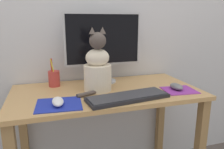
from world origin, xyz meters
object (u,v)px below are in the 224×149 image
at_px(computer_mouse_right, 176,87).
at_px(pen_cup, 54,78).
at_px(keyboard, 128,97).
at_px(cat, 98,68).
at_px(computer_mouse_left, 58,102).
at_px(monitor, 103,43).

xyz_separation_m(computer_mouse_right, pen_cup, (-0.71, 0.30, 0.03)).
distance_m(keyboard, cat, 0.26).
bearing_deg(computer_mouse_right, computer_mouse_left, -175.98).
bearing_deg(monitor, computer_mouse_right, -38.74).
height_order(monitor, cat, monitor).
xyz_separation_m(keyboard, pen_cup, (-0.37, 0.36, 0.04)).
height_order(keyboard, computer_mouse_left, computer_mouse_left).
bearing_deg(cat, pen_cup, 146.65).
height_order(computer_mouse_left, pen_cup, pen_cup).
bearing_deg(pen_cup, computer_mouse_left, -89.69).
relative_size(monitor, computer_mouse_left, 4.45).
height_order(keyboard, pen_cup, pen_cup).
distance_m(computer_mouse_right, cat, 0.49).
height_order(cat, pen_cup, cat).
xyz_separation_m(computer_mouse_right, cat, (-0.46, 0.13, 0.12)).
xyz_separation_m(keyboard, cat, (-0.12, 0.20, 0.13)).
xyz_separation_m(computer_mouse_left, pen_cup, (-0.00, 0.35, 0.03)).
relative_size(keyboard, computer_mouse_right, 4.35).
relative_size(computer_mouse_right, cat, 0.28).
xyz_separation_m(computer_mouse_left, cat, (0.25, 0.18, 0.12)).
bearing_deg(keyboard, pen_cup, 128.09).
height_order(monitor, computer_mouse_left, monitor).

